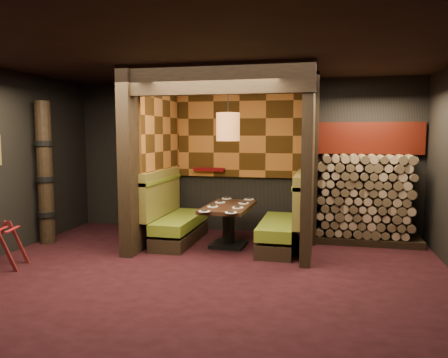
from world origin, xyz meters
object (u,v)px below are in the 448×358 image
booth_bench_right (285,224)px  booth_bench_left (174,219)px  pendant_lamp (228,127)px  luggage_rack (2,244)px  dining_table (229,219)px  totem_column (45,174)px  firewood_stack (369,199)px

booth_bench_right → booth_bench_left: bearing=180.0°
pendant_lamp → luggage_rack: bearing=-148.0°
dining_table → luggage_rack: bearing=-147.2°
dining_table → pendant_lamp: pendant_lamp is taller
pendant_lamp → luggage_rack: pendant_lamp is taller
booth_bench_left → dining_table: bearing=-4.8°
booth_bench_right → totem_column: (-3.98, -0.55, 0.79)m
firewood_stack → dining_table: bearing=-161.0°
booth_bench_right → dining_table: bearing=-174.8°
booth_bench_right → pendant_lamp: pendant_lamp is taller
pendant_lamp → luggage_rack: (-2.84, -1.78, -1.64)m
dining_table → firewood_stack: size_ratio=0.77×
booth_bench_left → dining_table: size_ratio=1.20×
booth_bench_right → firewood_stack: size_ratio=0.92×
luggage_rack → firewood_stack: bearing=27.1°
luggage_rack → pendant_lamp: bearing=32.0°
pendant_lamp → totem_column: (-3.07, -0.42, -0.78)m
dining_table → firewood_stack: (2.27, 0.78, 0.29)m
firewood_stack → totem_column: bearing=-166.8°
dining_table → luggage_rack: dining_table is taller
totem_column → firewood_stack: (5.33, 1.25, -0.44)m
booth_bench_left → luggage_rack: bearing=-134.3°
booth_bench_right → firewood_stack: (1.35, 0.70, 0.35)m
pendant_lamp → totem_column: size_ratio=0.46×
firewood_stack → booth_bench_right: bearing=-152.7°
pendant_lamp → booth_bench_right: bearing=8.2°
booth_bench_left → pendant_lamp: pendant_lamp is taller
booth_bench_right → luggage_rack: 4.21m
luggage_rack → totem_column: (-0.23, 1.36, 0.86)m
booth_bench_left → dining_table: 0.98m
dining_table → totem_column: totem_column is taller
dining_table → pendant_lamp: size_ratio=1.20×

